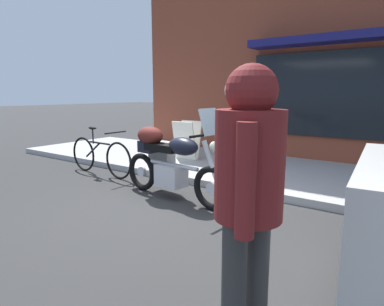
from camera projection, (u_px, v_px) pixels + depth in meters
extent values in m
plane|color=#2F2F2F|center=(177.00, 209.00, 4.59)|extent=(80.00, 80.00, 0.00)
torus|color=black|center=(212.00, 188.00, 4.49)|extent=(0.62, 0.15, 0.62)
cylinder|color=silver|center=(212.00, 188.00, 4.49)|extent=(0.17, 0.08, 0.16)
torus|color=black|center=(142.00, 172.00, 5.43)|extent=(0.62, 0.15, 0.62)
cylinder|color=silver|center=(142.00, 172.00, 5.43)|extent=(0.17, 0.08, 0.16)
cube|color=silver|center=(171.00, 175.00, 4.98)|extent=(0.47, 0.34, 0.32)
cylinder|color=silver|center=(173.00, 165.00, 4.92)|extent=(0.95, 0.16, 0.06)
ellipsoid|color=black|center=(183.00, 146.00, 4.74)|extent=(0.55, 0.33, 0.26)
cube|color=black|center=(163.00, 147.00, 5.02)|extent=(0.62, 0.30, 0.11)
cube|color=black|center=(148.00, 146.00, 5.24)|extent=(0.30, 0.25, 0.18)
cylinder|color=silver|center=(212.00, 165.00, 4.43)|extent=(0.35, 0.11, 0.67)
cylinder|color=black|center=(205.00, 135.00, 4.44)|extent=(0.10, 0.62, 0.04)
cube|color=silver|center=(210.00, 122.00, 4.35)|extent=(0.18, 0.33, 0.35)
sphere|color=#EAEACC|center=(215.00, 146.00, 4.36)|extent=(0.14, 0.14, 0.14)
cube|color=#A5A5A5|center=(162.00, 155.00, 5.41)|extent=(0.46, 0.24, 0.44)
cube|color=black|center=(166.00, 154.00, 5.50)|extent=(0.37, 0.05, 0.03)
ellipsoid|color=#591E19|center=(150.00, 135.00, 5.17)|extent=(0.51, 0.37, 0.28)
torus|color=black|center=(118.00, 161.00, 6.12)|extent=(0.70, 0.07, 0.70)
torus|color=black|center=(84.00, 154.00, 6.78)|extent=(0.70, 0.07, 0.70)
cylinder|color=black|center=(99.00, 143.00, 6.40)|extent=(0.60, 0.06, 0.04)
cylinder|color=black|center=(93.00, 150.00, 6.56)|extent=(0.47, 0.06, 0.34)
cylinder|color=black|center=(93.00, 136.00, 6.50)|extent=(0.03, 0.03, 0.30)
ellipsoid|color=black|center=(92.00, 128.00, 6.47)|extent=(0.22, 0.11, 0.06)
cylinder|color=black|center=(116.00, 133.00, 6.06)|extent=(0.05, 0.48, 0.03)
cylinder|color=#333333|center=(233.00, 297.00, 1.87)|extent=(0.14, 0.14, 0.89)
cylinder|color=#333333|center=(257.00, 284.00, 1.99)|extent=(0.14, 0.14, 0.89)
cylinder|color=maroon|center=(249.00, 165.00, 1.80)|extent=(0.49, 0.49, 0.60)
sphere|color=maroon|center=(252.00, 90.00, 1.72)|extent=(0.28, 0.28, 0.28)
sphere|color=tan|center=(240.00, 90.00, 1.74)|extent=(0.17, 0.17, 0.17)
cylinder|color=maroon|center=(246.00, 181.00, 1.58)|extent=(0.10, 0.10, 0.57)
cylinder|color=maroon|center=(252.00, 162.00, 2.02)|extent=(0.10, 0.10, 0.57)
cube|color=silver|center=(184.00, 141.00, 7.28)|extent=(0.55, 0.18, 0.85)
cube|color=silver|center=(190.00, 140.00, 7.46)|extent=(0.55, 0.18, 0.85)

